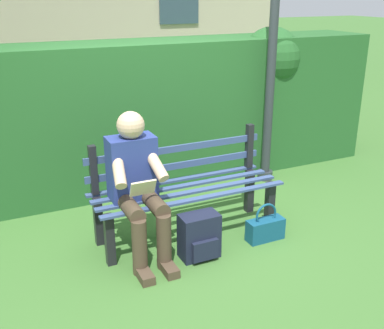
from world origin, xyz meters
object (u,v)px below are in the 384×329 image
object	(u,v)px
backpack	(199,236)
person_seated	(137,183)
handbag	(265,228)
park_bench	(184,188)

from	to	relation	value
backpack	person_seated	bearing A→B (deg)	-33.24
handbag	backpack	bearing A→B (deg)	0.43
person_seated	handbag	size ratio (longest dim) A/B	3.41
backpack	handbag	distance (m)	0.65
park_bench	handbag	distance (m)	0.79
park_bench	backpack	xyz separation A→B (m)	(0.06, 0.44, -0.24)
person_seated	handbag	bearing A→B (deg)	165.79
person_seated	backpack	world-z (taller)	person_seated
person_seated	handbag	xyz separation A→B (m)	(-1.06, 0.27, -0.52)
handbag	person_seated	bearing A→B (deg)	-14.21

